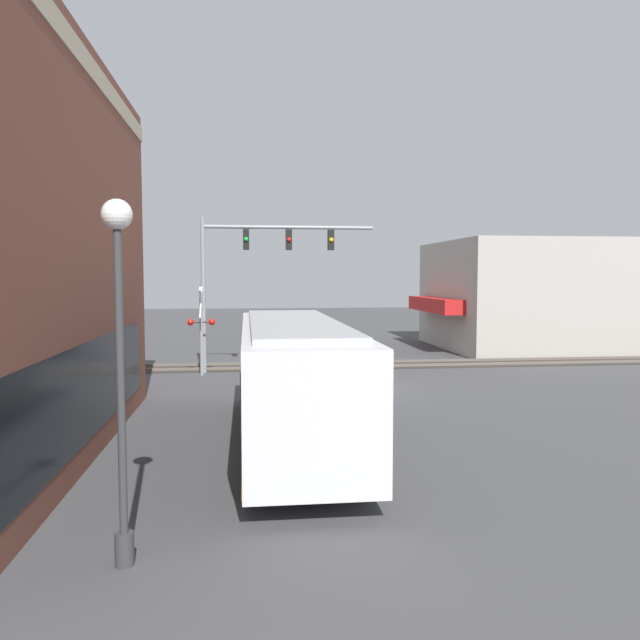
% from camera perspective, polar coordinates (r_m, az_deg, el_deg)
% --- Properties ---
extents(ground_plane, '(120.00, 120.00, 0.00)m').
position_cam_1_polar(ground_plane, '(23.74, 3.01, -6.31)').
color(ground_plane, '#424244').
extents(shop_building, '(10.43, 10.44, 6.28)m').
position_cam_1_polar(shop_building, '(38.70, 17.77, 2.17)').
color(shop_building, '#B2ADA3').
rests_on(shop_building, ground).
extents(city_bus, '(10.96, 2.59, 3.15)m').
position_cam_1_polar(city_bus, '(15.90, -2.44, -5.10)').
color(city_bus, silver).
rests_on(city_bus, ground).
extents(traffic_signal_gantry, '(0.42, 7.62, 6.81)m').
position_cam_1_polar(traffic_signal_gantry, '(27.72, -5.87, 5.68)').
color(traffic_signal_gantry, gray).
rests_on(traffic_signal_gantry, ground).
extents(crossing_signal, '(1.41, 1.18, 3.81)m').
position_cam_1_polar(crossing_signal, '(27.10, -10.80, -0.19)').
color(crossing_signal, gray).
rests_on(crossing_signal, ground).
extents(streetlamp, '(0.44, 0.44, 5.35)m').
position_cam_1_polar(streetlamp, '(9.42, -17.83, -2.73)').
color(streetlamp, '#38383A').
rests_on(streetlamp, ground).
extents(rail_track_near, '(2.60, 60.00, 0.15)m').
position_cam_1_polar(rail_track_near, '(29.59, 1.03, -4.19)').
color(rail_track_near, '#332D28').
rests_on(rail_track_near, ground).
extents(parked_car_black, '(4.71, 1.82, 1.42)m').
position_cam_1_polar(parked_car_black, '(34.94, -0.53, -1.87)').
color(parked_car_black, black).
rests_on(parked_car_black, ground).
extents(pedestrian_near_bus, '(0.34, 0.34, 1.62)m').
position_cam_1_polar(pedestrian_near_bus, '(16.29, 4.54, -8.16)').
color(pedestrian_near_bus, black).
rests_on(pedestrian_near_bus, ground).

